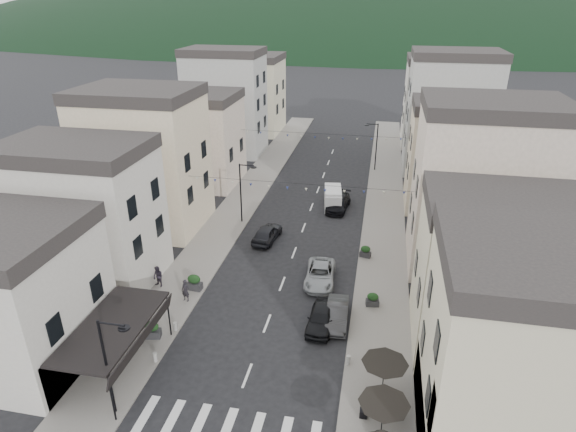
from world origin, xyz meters
name	(u,v)px	position (x,y,z in m)	size (l,w,h in m)	color
sidewalk_left	(245,198)	(-7.50, 32.00, 0.06)	(4.00, 76.00, 0.12)	slate
sidewalk_right	(384,208)	(7.50, 32.00, 0.06)	(4.00, 76.00, 0.12)	slate
hill_backdrop	(378,32)	(0.00, 300.00, 0.00)	(640.00, 360.00, 70.00)	black
bistro_building	(543,366)	(14.50, 4.00, 5.00)	(10.00, 8.00, 10.00)	beige
boutique_awning	(116,328)	(-7.25, 5.00, 3.11)	(3.77, 7.50, 3.28)	black
buildings_row_left	(199,127)	(-14.50, 37.75, 6.12)	(10.20, 54.16, 14.00)	beige
buildings_row_right	(458,141)	(14.50, 36.59, 6.32)	(10.20, 54.16, 14.50)	beige
cafe_terrace	(384,408)	(7.70, 2.80, 2.36)	(2.50, 8.10, 2.53)	black
streetlamp_left_near	(110,359)	(-5.82, 2.00, 3.70)	(1.70, 0.56, 6.00)	black
streetlamp_left_far	(243,187)	(-5.82, 26.00, 3.70)	(1.70, 0.56, 6.00)	black
streetlamp_right_far	(374,142)	(5.82, 44.00, 3.70)	(1.70, 0.56, 6.00)	black
bollards	(245,376)	(0.00, 5.50, 0.42)	(11.66, 10.26, 0.60)	gray
bunting_near	(297,187)	(0.00, 22.00, 5.65)	(19.00, 0.28, 0.62)	black
bunting_far	(322,137)	(0.00, 38.00, 5.65)	(19.00, 0.28, 0.62)	black
parked_car_a	(321,317)	(3.59, 11.42, 0.70)	(1.64, 4.08, 1.39)	black
parked_car_b	(337,314)	(4.60, 12.06, 0.66)	(1.41, 4.03, 1.33)	#303032
parked_car_c	(320,274)	(2.80, 16.86, 0.66)	(2.20, 4.77, 1.33)	#989BA0
parked_car_d	(338,203)	(2.80, 30.99, 0.69)	(1.94, 4.78, 1.39)	black
parked_car_e	(267,233)	(-2.80, 22.78, 0.74)	(1.74, 4.33, 1.48)	black
delivery_van	(333,197)	(2.13, 31.73, 1.00)	(2.23, 4.45, 2.05)	silver
pedestrian_a	(186,291)	(-6.30, 12.32, 0.97)	(0.62, 0.40, 1.69)	black
pedestrian_b	(158,277)	(-9.03, 13.69, 0.96)	(0.81, 0.63, 1.67)	#251F2A
planter_la	(152,330)	(-6.86, 8.05, 0.70)	(1.16, 0.79, 1.20)	#29292B
planter_lb	(194,282)	(-6.24, 13.83, 0.72)	(1.16, 0.70, 1.25)	#2A2A2C
planter_ra	(381,403)	(7.68, 4.76, 0.66)	(1.02, 0.60, 1.10)	#303133
planter_rb	(373,299)	(6.89, 14.32, 0.62)	(0.98, 0.64, 1.02)	#2A292C
planter_rc	(365,251)	(6.04, 21.28, 0.62)	(1.00, 0.70, 1.02)	#29292B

